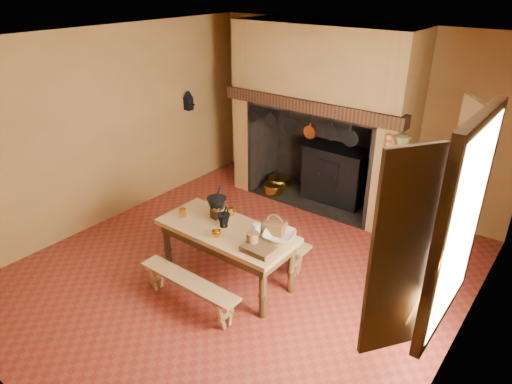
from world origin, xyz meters
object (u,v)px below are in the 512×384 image
at_px(iron_range, 336,174).
at_px(work_table, 226,237).
at_px(coffee_grinder, 217,213).
at_px(mixing_bowl, 279,236).
at_px(wicker_basket, 274,227).
at_px(bench_front, 189,287).

bearing_deg(iron_range, work_table, -89.81).
relative_size(work_table, coffee_grinder, 9.08).
bearing_deg(coffee_grinder, mixing_bowl, 14.94).
xyz_separation_m(work_table, mixing_bowl, (0.63, 0.18, 0.16)).
bearing_deg(wicker_basket, mixing_bowl, -42.59).
bearing_deg(bench_front, wicker_basket, 61.30).
relative_size(work_table, mixing_bowl, 4.63).
bearing_deg(bench_front, coffee_grinder, 108.45).
relative_size(iron_range, coffee_grinder, 8.67).
height_order(bench_front, coffee_grinder, coffee_grinder).
relative_size(bench_front, coffee_grinder, 7.23).
distance_m(mixing_bowl, wicker_basket, 0.16).
relative_size(iron_range, wicker_basket, 5.71).
relative_size(mixing_bowl, wicker_basket, 1.29).
distance_m(iron_range, work_table, 2.72).
distance_m(iron_range, wicker_basket, 2.53).
distance_m(work_table, wicker_basket, 0.60).
xyz_separation_m(work_table, wicker_basket, (0.50, 0.27, 0.19)).
bearing_deg(bench_front, iron_range, 90.15).
height_order(work_table, mixing_bowl, mixing_bowl).
bearing_deg(iron_range, bench_front, -89.85).
bearing_deg(bench_front, mixing_bowl, 52.77).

